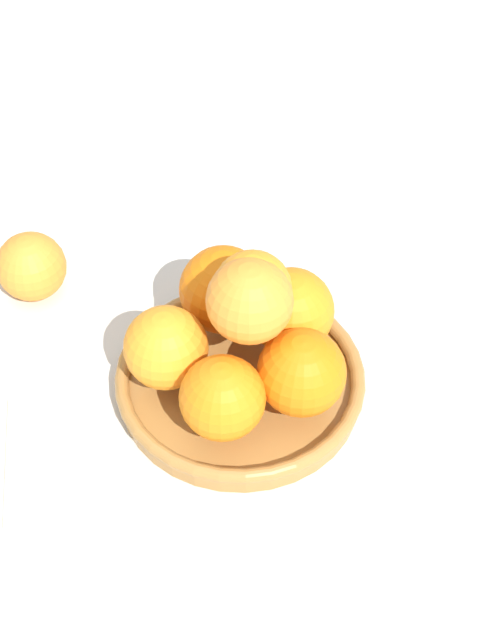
# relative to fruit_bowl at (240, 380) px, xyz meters

# --- Properties ---
(ground_plane) EXTENTS (4.00, 4.00, 0.00)m
(ground_plane) POSITION_rel_fruit_bowl_xyz_m (0.00, 0.00, -0.01)
(ground_plane) COLOR beige
(fruit_bowl) EXTENTS (0.23, 0.23, 0.03)m
(fruit_bowl) POSITION_rel_fruit_bowl_xyz_m (0.00, 0.00, 0.00)
(fruit_bowl) COLOR #A57238
(fruit_bowl) RESTS_ON ground_plane
(orange_pile) EXTENTS (0.20, 0.20, 0.14)m
(orange_pile) POSITION_rel_fruit_bowl_xyz_m (-0.00, 0.00, 0.07)
(orange_pile) COLOR orange
(orange_pile) RESTS_ON fruit_bowl
(stray_orange) EXTENTS (0.07, 0.07, 0.07)m
(stray_orange) POSITION_rel_fruit_bowl_xyz_m (-0.17, -0.17, 0.02)
(stray_orange) COLOR orange
(stray_orange) RESTS_ON ground_plane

